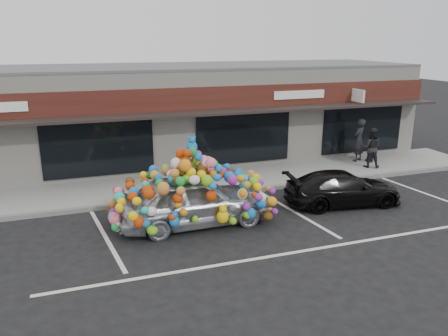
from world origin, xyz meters
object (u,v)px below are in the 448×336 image
object	(u,v)px
toy_car	(193,194)
pedestrian_c	(371,145)
pedestrian_a	(359,140)
pedestrian_b	(371,148)
black_sedan	(343,188)

from	to	relation	value
toy_car	pedestrian_c	xyz separation A→B (m)	(9.23, 3.87, -0.04)
toy_car	pedestrian_a	size ratio (longest dim) A/B	2.54
pedestrian_b	pedestrian_c	size ratio (longest dim) A/B	1.12
pedestrian_a	pedestrian_c	bearing A→B (deg)	121.21
pedestrian_b	pedestrian_a	bearing A→B (deg)	-64.22
black_sedan	pedestrian_c	xyz separation A→B (m)	(3.99, 3.87, 0.34)
toy_car	pedestrian_a	world-z (taller)	toy_car
black_sedan	pedestrian_a	size ratio (longest dim) A/B	2.06
black_sedan	pedestrian_b	xyz separation A→B (m)	(3.40, 3.13, 0.44)
pedestrian_a	pedestrian_b	world-z (taller)	pedestrian_a
pedestrian_a	pedestrian_c	size ratio (longest dim) A/B	1.26
toy_car	pedestrian_b	xyz separation A→B (m)	(8.64, 3.13, 0.05)
pedestrian_b	toy_car	bearing A→B (deg)	51.28
toy_car	pedestrian_b	bearing A→B (deg)	-71.24
black_sedan	pedestrian_c	distance (m)	5.57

